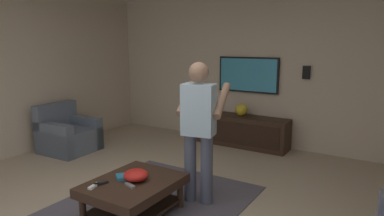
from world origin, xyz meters
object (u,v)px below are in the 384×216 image
object	(u,v)px
wall_speaker_left	(306,72)
coffee_table	(133,190)
media_console	(241,131)
tv	(248,75)
bowl	(136,175)
remote_white	(94,186)
remote_grey	(130,185)
armchair	(68,135)
book	(127,176)
wall_speaker_right	(195,72)
person_standing	(199,125)
vase_round	(241,110)
remote_black	(101,183)

from	to	relation	value
wall_speaker_left	coffee_table	bearing A→B (deg)	163.71
media_console	tv	distance (m)	1.03
bowl	wall_speaker_left	world-z (taller)	wall_speaker_left
remote_white	remote_grey	bearing A→B (deg)	-66.91
armchair	book	world-z (taller)	armchair
media_console	remote_grey	bearing A→B (deg)	2.72
armchair	wall_speaker_left	bearing A→B (deg)	29.09
media_console	wall_speaker_left	world-z (taller)	wall_speaker_left
remote_white	coffee_table	bearing A→B (deg)	-45.35
coffee_table	wall_speaker_right	world-z (taller)	wall_speaker_right
book	person_standing	bearing A→B (deg)	-3.21
vase_round	coffee_table	bearing A→B (deg)	-178.20
armchair	coffee_table	distance (m)	2.73
coffee_table	person_standing	distance (m)	1.01
tv	remote_black	distance (m)	3.60
vase_round	wall_speaker_right	distance (m)	1.30
media_console	armchair	bearing A→B (deg)	-52.08
bowl	remote_black	xyz separation A→B (m)	(-0.28, 0.24, -0.05)
wall_speaker_left	wall_speaker_right	distance (m)	2.17
armchair	media_console	bearing A→B (deg)	35.22
tv	person_standing	bearing A→B (deg)	10.96
book	media_console	bearing A→B (deg)	36.47
person_standing	wall_speaker_left	xyz separation A→B (m)	(2.59, -0.53, 0.43)
armchair	bowl	size ratio (longest dim) A/B	3.20
remote_grey	book	distance (m)	0.25
remote_white	remote_grey	distance (m)	0.36
person_standing	remote_black	xyz separation A→B (m)	(-0.91, 0.64, -0.52)
media_console	book	world-z (taller)	media_console
remote_grey	coffee_table	bearing A→B (deg)	-45.84
person_standing	remote_white	xyz separation A→B (m)	(-0.99, 0.65, -0.52)
vase_round	wall_speaker_right	world-z (taller)	wall_speaker_right
coffee_table	remote_black	xyz separation A→B (m)	(-0.25, 0.22, 0.12)
tv	vase_round	bearing A→B (deg)	-4.14
coffee_table	armchair	bearing A→B (deg)	65.73
person_standing	coffee_table	bearing A→B (deg)	135.94
coffee_table	wall_speaker_left	size ratio (longest dim) A/B	4.55
armchair	remote_black	xyz separation A→B (m)	(-1.37, -2.27, 0.13)
media_console	remote_black	world-z (taller)	media_console
tv	wall_speaker_left	bearing A→B (deg)	90.73
coffee_table	media_console	bearing A→B (deg)	1.50
wall_speaker_right	wall_speaker_left	bearing A→B (deg)	-90.00
person_standing	bowl	size ratio (longest dim) A/B	6.20
tv	remote_black	xyz separation A→B (m)	(-3.49, 0.14, -0.86)
remote_grey	wall_speaker_left	size ratio (longest dim) A/B	0.68
bowl	remote_white	world-z (taller)	bowl
book	coffee_table	bearing A→B (deg)	-66.93
armchair	book	xyz separation A→B (m)	(-1.09, -2.37, 0.14)
armchair	bowl	world-z (taller)	armchair
bowl	book	size ratio (longest dim) A/B	1.20
remote_black	person_standing	bearing A→B (deg)	-18.23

